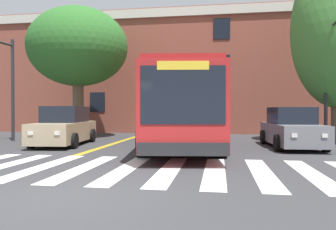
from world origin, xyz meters
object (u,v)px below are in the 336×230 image
Objects in this scene: traffic_light_near_corner at (333,59)px; car_grey_far_lane at (291,129)px; car_tan_near_lane at (65,127)px; street_tree_curbside_small at (78,48)px; city_bus at (180,107)px; car_navy_behind_bus at (206,117)px.

car_grey_far_lane is at bearing -173.04° from traffic_light_near_corner.
car_tan_near_lane is 0.58× the size of street_tree_curbside_small.
street_tree_curbside_small is (-1.12, 3.96, 4.46)m from car_tan_near_lane.
street_tree_curbside_small is (-6.47, 3.76, 3.54)m from city_bus.
city_bus is at bearing -30.19° from street_tree_curbside_small.
street_tree_curbside_small is at bearing -138.94° from car_navy_behind_bus.
city_bus is at bearing -94.28° from car_navy_behind_bus.
street_tree_curbside_small is (-7.22, -6.29, 4.14)m from car_navy_behind_bus.
car_grey_far_lane is 0.56× the size of street_tree_curbside_small.
city_bus is 1.39× the size of street_tree_curbside_small.
city_bus is at bearing 2.07° from car_tan_near_lane.
street_tree_curbside_small is at bearing 105.84° from car_tan_near_lane.
street_tree_curbside_small reaches higher than car_navy_behind_bus.
traffic_light_near_corner is (5.75, -9.53, 2.67)m from car_navy_behind_bus.
car_navy_behind_bus is (0.75, 10.06, -0.60)m from city_bus.
city_bus is 2.39× the size of car_tan_near_lane.
street_tree_curbside_small reaches higher than car_tan_near_lane.
car_navy_behind_bus is at bearing 121.10° from traffic_light_near_corner.
car_tan_near_lane is 10.12m from car_grey_far_lane.
car_navy_behind_bus is at bearing 41.06° from street_tree_curbside_small.
car_grey_far_lane is at bearing -67.63° from car_navy_behind_bus.
traffic_light_near_corner reaches higher than car_grey_far_lane.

